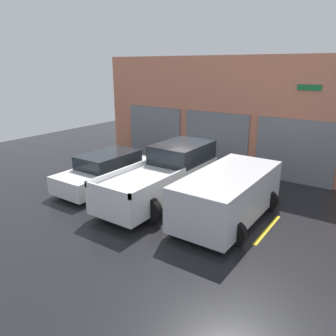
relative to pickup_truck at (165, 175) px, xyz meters
name	(u,v)px	position (x,y,z in m)	size (l,w,h in m)	color
ground_plane	(186,186)	(0.00, 1.45, -0.87)	(28.00, 28.00, 0.00)	black
shophouse_building	(223,115)	(-0.01, 4.74, 1.66)	(13.46, 0.68, 5.18)	#D17A5B
pickup_truck	(165,175)	(0.00, 0.00, 0.00)	(2.50, 5.41, 1.86)	white
sedan_white	(108,170)	(-2.69, -0.30, -0.23)	(2.14, 4.48, 1.35)	white
sedan_side	(228,194)	(2.69, -0.33, -0.03)	(2.41, 4.47, 1.55)	silver
parking_stripe_far_left	(86,179)	(-4.03, -0.33, -0.86)	(0.12, 2.20, 0.01)	gold
parking_stripe_left	(133,192)	(-1.34, -0.33, -0.86)	(0.12, 2.20, 0.01)	gold
parking_stripe_centre	(191,208)	(1.34, -0.33, -0.86)	(0.12, 2.20, 0.01)	gold
parking_stripe_right	(267,229)	(4.03, -0.33, -0.86)	(0.12, 2.20, 0.01)	gold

